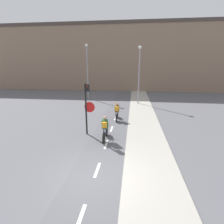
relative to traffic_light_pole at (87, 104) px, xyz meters
name	(u,v)px	position (x,y,z in m)	size (l,w,h in m)	color
ground_plane	(95,177)	(1.42, -4.46, -2.04)	(120.00, 120.00, 0.00)	#5B5B60
bike_lane	(95,177)	(1.42, -4.45, -2.03)	(2.23, 60.00, 0.02)	#56565B
sidewalk_strip	(153,181)	(3.74, -4.46, -2.02)	(2.40, 60.00, 0.05)	#A8A399
building_row_background	(126,58)	(1.42, 21.92, 3.53)	(60.00, 5.20, 11.12)	#89705B
traffic_light_pole	(87,104)	(0.00, 0.00, 0.00)	(0.67, 0.25, 3.31)	black
street_lamp_far	(87,66)	(-3.15, 12.25, 2.18)	(0.36, 0.36, 6.92)	gray
street_lamp_sidewalk	(139,69)	(3.44, 9.73, 1.89)	(0.36, 0.36, 6.38)	gray
cyclist_near	(105,129)	(1.26, -0.77, -1.33)	(0.46, 1.74, 1.50)	black
cyclist_far	(117,112)	(1.60, 3.20, -1.33)	(0.46, 1.69, 1.48)	black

